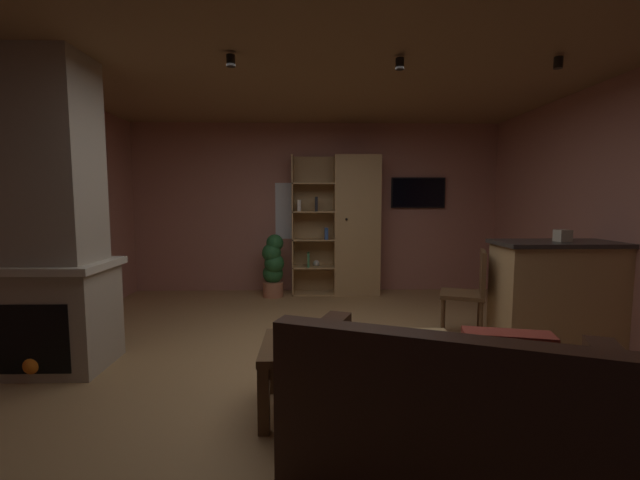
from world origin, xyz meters
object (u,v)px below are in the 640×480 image
at_px(potted_floor_plant, 273,266).
at_px(leather_couch, 453,416).
at_px(stone_fireplace, 48,231).
at_px(kitchen_bar_counter, 566,294).
at_px(table_book_0, 308,342).
at_px(bookshelf_cabinet, 351,226).
at_px(table_book_2, 309,334).
at_px(wall_mounted_tv, 418,193).
at_px(table_book_1, 316,338).
at_px(dining_chair, 471,288).
at_px(coffee_table, 305,357).
at_px(tissue_box, 563,236).

bearing_deg(potted_floor_plant, leather_couch, -72.35).
xyz_separation_m(stone_fireplace, leather_couch, (2.91, -1.45, -0.86)).
relative_size(kitchen_bar_counter, table_book_0, 11.73).
xyz_separation_m(bookshelf_cabinet, table_book_2, (-0.62, -3.53, -0.50)).
bearing_deg(bookshelf_cabinet, wall_mounted_tv, 11.17).
bearing_deg(table_book_0, stone_fireplace, 160.03).
distance_m(stone_fireplace, table_book_1, 2.43).
distance_m(table_book_0, wall_mounted_tv, 4.25).
relative_size(table_book_0, wall_mounted_tv, 0.14).
height_order(leather_couch, table_book_2, leather_couch).
bearing_deg(stone_fireplace, wall_mounted_tv, 37.61).
xyz_separation_m(kitchen_bar_counter, table_book_0, (-2.47, -1.16, -0.04)).
bearing_deg(table_book_2, potted_floor_plant, 99.09).
bearing_deg(table_book_0, leather_couch, -41.67).
distance_m(table_book_1, dining_chair, 2.13).
xyz_separation_m(coffee_table, table_book_0, (0.02, -0.00, 0.10)).
relative_size(leather_couch, dining_chair, 2.02).
bearing_deg(stone_fireplace, coffee_table, -20.10).
distance_m(tissue_box, coffee_table, 2.77).
distance_m(table_book_2, potted_floor_plant, 3.39).
height_order(coffee_table, table_book_0, table_book_0).
distance_m(tissue_box, leather_couch, 2.57).
distance_m(leather_couch, dining_chair, 2.28).
bearing_deg(kitchen_bar_counter, wall_mounted_tv, 106.80).
bearing_deg(stone_fireplace, table_book_2, -19.68).
bearing_deg(dining_chair, table_book_1, -138.57).
relative_size(coffee_table, table_book_1, 4.55).
bearing_deg(coffee_table, kitchen_bar_counter, 24.96).
bearing_deg(stone_fireplace, leather_couch, -26.54).
xyz_separation_m(stone_fireplace, table_book_2, (2.16, -0.77, -0.63)).
bearing_deg(stone_fireplace, potted_floor_plant, 57.68).
distance_m(leather_couch, potted_floor_plant, 4.23).
bearing_deg(wall_mounted_tv, potted_floor_plant, -169.97).
relative_size(leather_couch, wall_mounted_tv, 2.23).
bearing_deg(stone_fireplace, kitchen_bar_counter, 4.69).
bearing_deg(table_book_2, leather_couch, -42.32).
bearing_deg(dining_chair, kitchen_bar_counter, -17.17).
relative_size(bookshelf_cabinet, table_book_2, 15.44).
height_order(leather_couch, table_book_0, leather_couch).
bearing_deg(bookshelf_cabinet, table_book_2, -99.98).
height_order(stone_fireplace, dining_chair, stone_fireplace).
relative_size(stone_fireplace, potted_floor_plant, 2.81).
bearing_deg(table_book_2, wall_mounted_tv, 65.73).
height_order(bookshelf_cabinet, table_book_2, bookshelf_cabinet).
height_order(table_book_0, dining_chair, dining_chair).
distance_m(stone_fireplace, dining_chair, 3.91).
bearing_deg(coffee_table, table_book_0, -6.44).
bearing_deg(stone_fireplace, tissue_box, 4.52).
relative_size(bookshelf_cabinet, wall_mounted_tv, 2.50).
xyz_separation_m(coffee_table, wall_mounted_tv, (1.71, 3.75, 1.16)).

